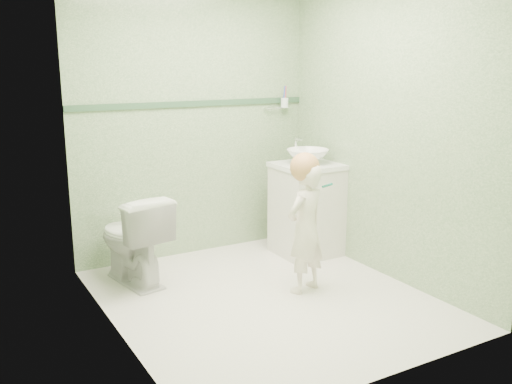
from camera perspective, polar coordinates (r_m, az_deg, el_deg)
ground at (r=4.29m, az=1.01°, el=-10.60°), size 2.50×2.50×0.00m
room_shell at (r=3.96m, az=1.08°, el=5.50°), size 2.50×2.54×2.40m
trim_stripe at (r=5.05m, az=-6.23°, el=8.76°), size 2.20×0.02×0.05m
vanity at (r=5.15m, az=5.07°, el=-1.87°), size 0.52×0.50×0.80m
counter at (r=5.06m, az=5.16°, el=2.62°), size 0.54×0.52×0.04m
basin at (r=5.04m, az=5.18°, el=3.56°), size 0.37×0.37×0.13m
faucet at (r=5.18m, az=4.03°, el=4.73°), size 0.03×0.13×0.18m
cup_holder at (r=5.42m, az=2.79°, el=8.88°), size 0.26×0.07×0.21m
toilet at (r=4.57m, az=-12.23°, el=-4.59°), size 0.52×0.77×0.72m
toddler at (r=4.29m, az=4.96°, el=-3.63°), size 0.41×0.33×0.99m
hair_cap at (r=4.20m, az=4.89°, el=2.48°), size 0.22×0.22×0.22m
teal_toothbrush at (r=4.19m, az=7.02°, el=0.71°), size 0.10×0.14×0.08m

